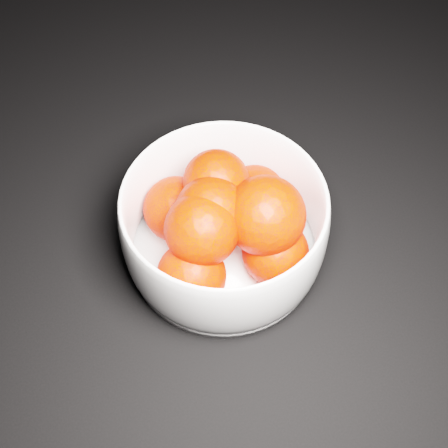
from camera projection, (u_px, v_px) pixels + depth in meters
name	position (u px, v px, depth m)	size (l,w,h in m)	color
bowl	(224.00, 227.00, 0.62)	(0.21, 0.21, 0.10)	white
orange_pile	(225.00, 221.00, 0.60)	(0.16, 0.15, 0.11)	#F81600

